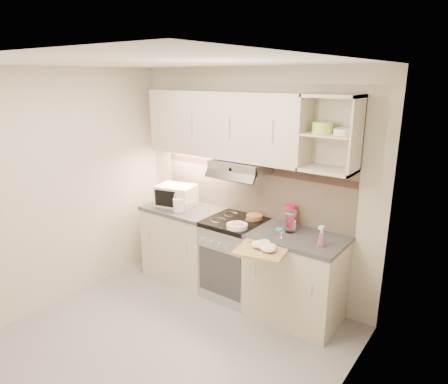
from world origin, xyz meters
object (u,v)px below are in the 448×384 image
object	(u,v)px
pink_pitcher	(290,215)
glass_jar	(290,222)
watering_can	(180,204)
cutting_board	(262,250)
spray_bottle	(321,238)
electric_range	(235,258)
microwave	(176,195)
plate_stack	(237,226)

from	to	relation	value
pink_pitcher	glass_jar	size ratio (longest dim) A/B	1.04
watering_can	cutting_board	distance (m)	1.34
watering_can	spray_bottle	distance (m)	1.72
electric_range	microwave	xyz separation A→B (m)	(-0.87, -0.00, 0.57)
spray_bottle	microwave	bearing A→B (deg)	173.51
microwave	plate_stack	world-z (taller)	microwave
watering_can	spray_bottle	bearing A→B (deg)	-17.33
spray_bottle	plate_stack	bearing A→B (deg)	-178.32
pink_pitcher	microwave	bearing A→B (deg)	-176.18
microwave	watering_can	xyz separation A→B (m)	(0.18, -0.13, -0.04)
electric_range	glass_jar	distance (m)	0.85
cutting_board	electric_range	bearing A→B (deg)	131.95
spray_bottle	cutting_board	size ratio (longest dim) A/B	0.48
microwave	plate_stack	size ratio (longest dim) A/B	2.30
pink_pitcher	cutting_board	size ratio (longest dim) A/B	0.51
electric_range	glass_jar	world-z (taller)	glass_jar
watering_can	electric_range	bearing A→B (deg)	-7.77
electric_range	spray_bottle	world-z (taller)	spray_bottle
microwave	glass_jar	bearing A→B (deg)	-10.71
electric_range	spray_bottle	distance (m)	1.16
glass_jar	plate_stack	bearing A→B (deg)	-155.74
electric_range	pink_pitcher	distance (m)	0.82
microwave	spray_bottle	world-z (taller)	microwave
plate_stack	spray_bottle	size ratio (longest dim) A/B	1.02
glass_jar	spray_bottle	bearing A→B (deg)	-20.18
watering_can	plate_stack	bearing A→B (deg)	-21.80
cutting_board	plate_stack	bearing A→B (deg)	138.35
plate_stack	electric_range	bearing A→B (deg)	129.14
microwave	cutting_board	size ratio (longest dim) A/B	1.13
plate_stack	cutting_board	bearing A→B (deg)	-29.80
glass_jar	cutting_board	distance (m)	0.50
watering_can	spray_bottle	xyz separation A→B (m)	(1.72, 0.03, 0.00)
microwave	cutting_board	world-z (taller)	microwave
microwave	pink_pitcher	size ratio (longest dim) A/B	2.21
electric_range	cutting_board	xyz separation A→B (m)	(0.60, -0.44, 0.42)
plate_stack	pink_pitcher	world-z (taller)	pink_pitcher
electric_range	glass_jar	xyz separation A→B (m)	(0.64, 0.04, 0.56)
watering_can	plate_stack	distance (m)	0.84
cutting_board	pink_pitcher	bearing A→B (deg)	82.51
watering_can	pink_pitcher	world-z (taller)	watering_can
electric_range	spray_bottle	xyz separation A→B (m)	(1.03, -0.10, 0.53)
plate_stack	glass_jar	bearing A→B (deg)	24.26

